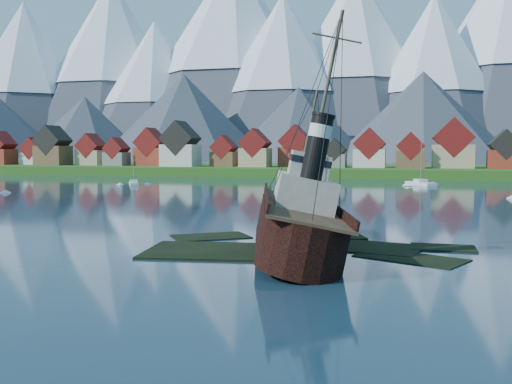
# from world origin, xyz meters

# --- Properties ---
(ground) EXTENTS (1400.00, 1400.00, 0.00)m
(ground) POSITION_xyz_m (0.00, 0.00, 0.00)
(ground) COLOR #172F40
(ground) RESTS_ON ground
(shoal) EXTENTS (31.71, 21.24, 1.14)m
(shoal) POSITION_xyz_m (1.78, 2.15, -0.35)
(shoal) COLOR black
(shoal) RESTS_ON ground
(shore_bank) EXTENTS (600.00, 80.00, 3.20)m
(shore_bank) POSITION_xyz_m (0.00, 170.00, 0.00)
(shore_bank) COLOR #224814
(shore_bank) RESTS_ON ground
(seawall) EXTENTS (600.00, 2.50, 2.00)m
(seawall) POSITION_xyz_m (0.00, 132.00, 0.00)
(seawall) COLOR #3F3D38
(seawall) RESTS_ON ground
(town) EXTENTS (250.96, 16.69, 17.30)m
(town) POSITION_xyz_m (-33.12, 152.18, 8.99)
(town) COLOR maroon
(town) RESTS_ON ground
(mountains) EXTENTS (965.00, 340.00, 205.00)m
(mountains) POSITION_xyz_m (-0.79, 481.26, 89.34)
(mountains) COLOR #2D333D
(mountains) RESTS_ON ground
(tugboat_wreck) EXTENTS (6.74, 29.04, 23.02)m
(tugboat_wreck) POSITION_xyz_m (1.27, 0.74, 2.90)
(tugboat_wreck) COLOR black
(tugboat_wreck) RESTS_ON ground
(sailboat_c) EXTENTS (5.99, 8.22, 10.71)m
(sailboat_c) POSITION_xyz_m (-59.61, 86.62, 0.24)
(sailboat_c) COLOR silver
(sailboat_c) RESTS_ON ground
(sailboat_e) EXTENTS (8.13, 11.41, 13.32)m
(sailboat_e) POSITION_xyz_m (14.64, 104.50, 0.29)
(sailboat_e) COLOR silver
(sailboat_e) RESTS_ON ground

